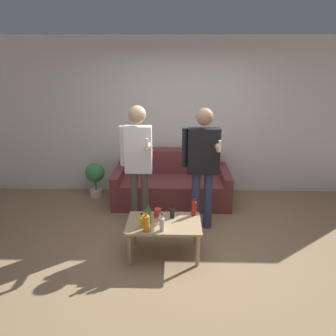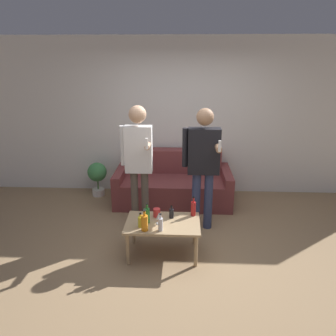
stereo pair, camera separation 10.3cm
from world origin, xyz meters
TOP-DOWN VIEW (x-y plane):
  - ground_plane at (0.00, 0.00)m, footprint 16.00×16.00m
  - wall_back at (0.00, 2.05)m, footprint 8.00×0.06m
  - couch at (-0.17, 1.57)m, footprint 1.92×0.94m
  - coffee_table at (-0.25, -0.08)m, footprint 0.90×0.58m
  - bottle_orange at (-0.14, 0.05)m, footprint 0.06×0.06m
  - bottle_green at (-0.50, -0.21)m, footprint 0.06×0.06m
  - bottle_dark at (-0.44, -0.29)m, footprint 0.08×0.08m
  - bottle_yellow at (-0.26, -0.28)m, footprint 0.06×0.06m
  - bottle_red at (-0.43, -0.10)m, footprint 0.07×0.07m
  - bottle_clear at (0.13, 0.12)m, footprint 0.06×0.06m
  - wine_glass_near at (-0.29, -0.12)m, footprint 0.07×0.07m
  - cup_on_table at (-0.33, 0.07)m, footprint 0.09×0.09m
  - person_standing_left at (-0.62, 0.59)m, footprint 0.43×0.43m
  - person_standing_right at (0.26, 0.63)m, footprint 0.51×0.44m
  - potted_plant at (-1.52, 1.72)m, footprint 0.33×0.33m

SIDE VIEW (x-z plane):
  - ground_plane at x=0.00m, z-range 0.00..0.00m
  - couch at x=-0.17m, z-range -0.12..0.71m
  - coffee_table at x=-0.25m, z-range 0.17..0.61m
  - potted_plant at x=-1.52m, z-range 0.09..0.69m
  - cup_on_table at x=-0.33m, z-range 0.44..0.55m
  - bottle_orange at x=-0.14m, z-range 0.42..0.59m
  - bottle_green at x=-0.50m, z-range 0.42..0.60m
  - bottle_yellow at x=-0.26m, z-range 0.42..0.63m
  - bottle_clear at x=0.13m, z-range 0.41..0.67m
  - bottle_red at x=-0.43m, z-range 0.41..0.67m
  - wine_glass_near at x=-0.29m, z-range 0.47..0.62m
  - bottle_dark at x=-0.44m, z-range 0.41..0.67m
  - person_standing_right at x=0.26m, z-range 0.16..1.88m
  - person_standing_left at x=-0.62m, z-range 0.19..1.95m
  - wall_back at x=0.00m, z-range 0.00..2.70m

